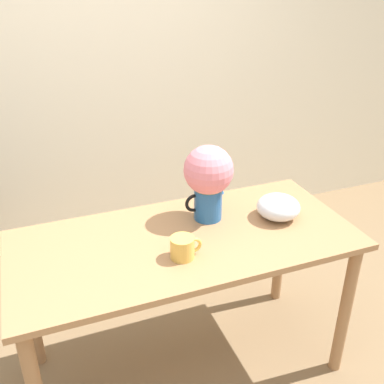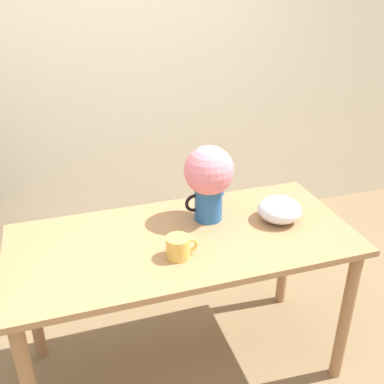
% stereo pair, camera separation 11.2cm
% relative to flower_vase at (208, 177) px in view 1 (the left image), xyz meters
% --- Properties ---
extents(wall_back, '(8.00, 0.05, 2.60)m').
position_rel_flower_vase_xyz_m(wall_back, '(-0.28, 1.32, 0.28)').
color(wall_back, '#EDE5CC').
rests_on(wall_back, ground_plane).
extents(table, '(1.57, 0.73, 0.80)m').
position_rel_flower_vase_xyz_m(table, '(-0.17, -0.13, -0.33)').
color(table, '#A3754C').
rests_on(table, ground_plane).
extents(flower_vase, '(0.24, 0.24, 0.37)m').
position_rel_flower_vase_xyz_m(flower_vase, '(0.00, 0.00, 0.00)').
color(flower_vase, '#235B9E').
rests_on(flower_vase, table).
extents(coffee_mug, '(0.14, 0.10, 0.10)m').
position_rel_flower_vase_xyz_m(coffee_mug, '(-0.23, -0.27, -0.17)').
color(coffee_mug, gold).
rests_on(coffee_mug, table).
extents(white_bowl, '(0.21, 0.21, 0.12)m').
position_rel_flower_vase_xyz_m(white_bowl, '(0.32, -0.12, -0.16)').
color(white_bowl, silver).
rests_on(white_bowl, table).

